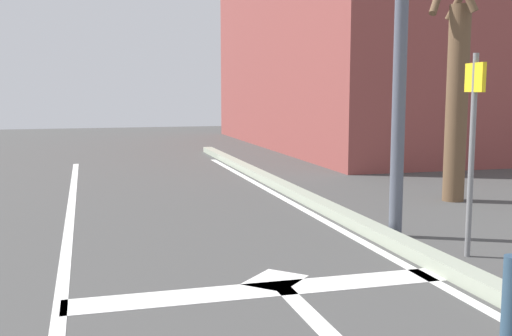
% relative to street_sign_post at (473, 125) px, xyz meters
% --- Properties ---
extents(lane_line_center, '(0.12, 20.00, 0.01)m').
position_rel_street_sign_post_xyz_m(lane_line_center, '(-4.15, -0.37, -1.41)').
color(lane_line_center, white).
rests_on(lane_line_center, ground).
extents(lane_line_curbside, '(0.12, 20.00, 0.01)m').
position_rel_street_sign_post_xyz_m(lane_line_curbside, '(-0.81, -0.37, -1.41)').
color(lane_line_curbside, white).
rests_on(lane_line_curbside, ground).
extents(stop_bar, '(3.49, 0.40, 0.01)m').
position_rel_street_sign_post_xyz_m(stop_bar, '(-2.41, -0.48, -1.41)').
color(stop_bar, white).
rests_on(stop_bar, ground).
extents(lane_arrow_stem, '(0.16, 1.40, 0.01)m').
position_rel_street_sign_post_xyz_m(lane_arrow_stem, '(-2.23, -1.08, -1.41)').
color(lane_arrow_stem, white).
rests_on(lane_arrow_stem, ground).
extents(lane_arrow_head, '(0.71, 0.71, 0.01)m').
position_rel_street_sign_post_xyz_m(lane_arrow_head, '(-2.23, -0.23, -1.41)').
color(lane_arrow_head, white).
rests_on(lane_arrow_head, ground).
extents(curb_strip, '(0.24, 24.00, 0.14)m').
position_rel_street_sign_post_xyz_m(curb_strip, '(-0.56, -0.37, -1.34)').
color(curb_strip, '#979F8C').
rests_on(curb_strip, ground).
extents(street_sign_post, '(0.13, 0.44, 2.15)m').
position_rel_street_sign_post_xyz_m(street_sign_post, '(0.00, 0.00, 0.00)').
color(street_sign_post, slate).
rests_on(street_sign_post, ground).
extents(roadside_tree, '(1.05, 0.98, 4.10)m').
position_rel_street_sign_post_xyz_m(roadside_tree, '(1.75, 2.96, 0.37)').
color(roadside_tree, brown).
rests_on(roadside_tree, ground).
extents(building_block, '(10.07, 12.35, 5.25)m').
position_rel_street_sign_post_xyz_m(building_block, '(6.38, 12.29, 1.22)').
color(building_block, brown).
rests_on(building_block, ground).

